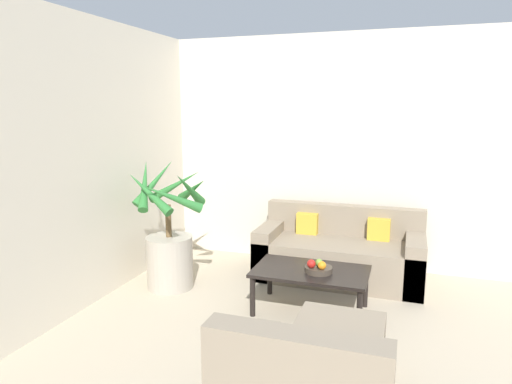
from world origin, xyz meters
TOP-DOWN VIEW (x-y plane):
  - wall_back at (0.00, 6.65)m, footprint 8.75×0.06m
  - potted_palm at (-3.06, 5.33)m, footprint 0.81×0.89m
  - sofa_loveseat at (-1.42, 6.15)m, footprint 1.77×0.79m
  - coffee_table at (-1.55, 5.22)m, footprint 1.04×0.62m
  - fruit_bowl at (-1.47, 5.19)m, footprint 0.25×0.25m
  - apple_red at (-1.53, 5.13)m, footprint 0.08×0.08m
  - apple_green at (-1.47, 5.20)m, footprint 0.07×0.07m
  - orange_fruit at (-1.43, 5.12)m, footprint 0.07×0.07m
  - ottoman at (-1.15, 4.31)m, footprint 0.61×0.49m

SIDE VIEW (x-z plane):
  - ottoman at x=-1.15m, z-range 0.00..0.40m
  - sofa_loveseat at x=-1.42m, z-range -0.11..0.66m
  - coffee_table at x=-1.55m, z-range 0.15..0.56m
  - fruit_bowl at x=-1.47m, z-range 0.40..0.45m
  - potted_palm at x=-3.06m, z-range -0.20..1.15m
  - apple_green at x=-1.47m, z-range 0.45..0.52m
  - orange_fruit at x=-1.43m, z-range 0.45..0.53m
  - apple_red at x=-1.53m, z-range 0.45..0.53m
  - wall_back at x=0.00m, z-range 0.00..2.70m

